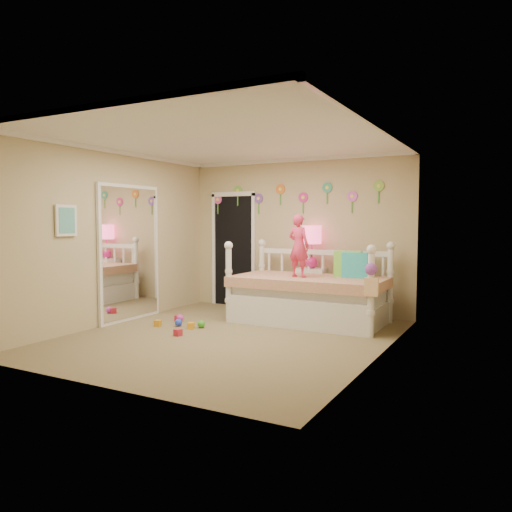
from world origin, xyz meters
The scene contains 18 objects.
floor centered at (0.00, 0.00, 0.00)m, with size 4.00×4.50×0.01m, color #7F684C.
ceiling centered at (0.00, 0.00, 2.60)m, with size 4.00×4.50×0.01m, color white.
back_wall centered at (0.00, 2.25, 1.30)m, with size 4.00×0.01×2.60m, color tan.
left_wall centered at (-2.00, 0.00, 1.30)m, with size 0.01×4.50×2.60m, color tan.
right_wall centered at (2.00, 0.00, 1.30)m, with size 0.01×4.50×2.60m, color tan.
crown_molding centered at (0.00, 0.00, 2.57)m, with size 4.00×4.50×0.06m, color white, non-canonical shape.
daybed centered at (0.57, 1.43, 0.63)m, with size 2.32×1.25×1.26m, color white, non-canonical shape.
pillow_turquoise centered at (1.22, 1.61, 0.89)m, with size 0.38×0.13×0.38m, color #24AFB5.
pillow_lime centered at (1.09, 1.70, 0.89)m, with size 0.41×0.15×0.39m, color #87E345.
child centered at (0.46, 1.29, 1.17)m, with size 0.34×0.22×0.94m, color #F03661.
nightstand centered at (0.35, 2.07, 0.38)m, with size 0.46×0.35×0.76m, color white.
table_lamp centered at (0.35, 2.07, 1.23)m, with size 0.32×0.32×0.70m.
closet_doorway centered at (-1.25, 2.23, 1.03)m, with size 0.90×0.04×2.07m, color black.
flower_decals centered at (-0.09, 2.24, 1.94)m, with size 3.40×0.02×0.50m, color #B2668C, non-canonical shape.
mirror_closet centered at (-1.96, 0.30, 1.05)m, with size 0.07×1.30×2.10m, color white.
wall_picture centered at (-1.97, -0.90, 1.55)m, with size 0.05×0.34×0.42m, color white.
hanging_bag centered at (1.67, 0.83, 0.77)m, with size 0.20×0.16×0.36m, color beige, non-canonical shape.
toy_scatter centered at (-0.96, 0.36, 0.06)m, with size 0.80×1.30×0.11m, color #996666, non-canonical shape.
Camera 1 is at (3.41, -5.58, 1.54)m, focal length 35.04 mm.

